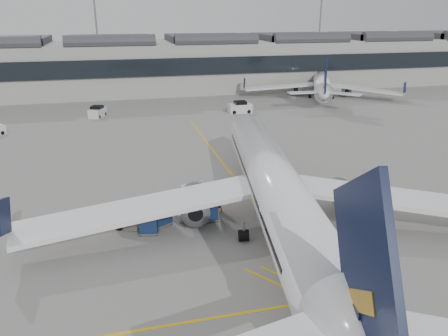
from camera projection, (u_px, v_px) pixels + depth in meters
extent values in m
plane|color=gray|center=(155.00, 243.00, 34.75)|extent=(220.00, 220.00, 0.00)
cube|color=#9E9E99|center=(122.00, 68.00, 98.61)|extent=(200.00, 20.00, 11.00)
cube|color=black|center=(123.00, 68.00, 88.97)|extent=(200.00, 0.50, 3.60)
cube|color=#38383D|center=(119.00, 39.00, 96.52)|extent=(200.00, 18.00, 1.40)
cylinder|color=slate|center=(97.00, 33.00, 107.88)|extent=(0.44, 0.44, 25.00)
cylinder|color=slate|center=(320.00, 30.00, 121.74)|extent=(0.44, 0.44, 25.00)
cube|color=gold|center=(240.00, 186.00, 46.18)|extent=(0.25, 60.00, 0.01)
cylinder|color=white|center=(274.00, 184.00, 36.80)|extent=(10.05, 34.71, 4.32)
cone|color=white|center=(245.00, 127.00, 55.14)|extent=(5.03, 5.26, 4.32)
cube|color=white|center=(142.00, 209.00, 34.72)|extent=(19.93, 6.92, 0.40)
cube|color=white|center=(407.00, 200.00, 36.34)|extent=(19.22, 12.74, 0.40)
cylinder|color=slate|center=(195.00, 204.00, 37.46)|extent=(3.07, 4.48, 2.41)
cylinder|color=slate|center=(346.00, 199.00, 38.45)|extent=(3.07, 4.48, 2.41)
cube|color=black|center=(367.00, 278.00, 17.44)|extent=(1.81, 8.68, 9.62)
cylinder|color=black|center=(251.00, 168.00, 50.30)|extent=(0.44, 0.78, 0.74)
cylinder|color=black|center=(244.00, 235.00, 34.95)|extent=(0.95, 1.04, 0.92)
cylinder|color=black|center=(314.00, 233.00, 35.38)|extent=(0.95, 1.04, 0.92)
cylinder|color=white|center=(322.00, 83.00, 94.14)|extent=(14.69, 26.72, 3.48)
cone|color=white|center=(320.00, 73.00, 108.72)|extent=(4.70, 4.81, 3.48)
cone|color=white|center=(324.00, 94.00, 79.09)|extent=(5.01, 5.49, 3.48)
cube|color=white|center=(280.00, 87.00, 94.61)|extent=(16.02, 5.09, 0.32)
cube|color=white|center=(364.00, 89.00, 91.65)|extent=(13.86, 13.09, 0.32)
cylinder|color=slate|center=(296.00, 89.00, 95.97)|extent=(3.15, 3.84, 1.94)
cylinder|color=slate|center=(346.00, 90.00, 94.16)|extent=(3.15, 3.84, 1.94)
cube|color=black|center=(325.00, 79.00, 78.73)|extent=(3.17, 6.53, 7.75)
cylinder|color=black|center=(319.00, 87.00, 104.88)|extent=(0.48, 0.65, 0.59)
cylinder|color=black|center=(310.00, 96.00, 93.24)|extent=(0.90, 0.94, 0.74)
cylinder|color=black|center=(332.00, 97.00, 92.46)|extent=(0.90, 0.94, 0.74)
cube|color=beige|center=(194.00, 212.00, 39.27)|extent=(3.69, 2.25, 0.64)
cube|color=black|center=(202.00, 203.00, 39.46)|extent=(3.23, 1.80, 1.34)
cube|color=beige|center=(183.00, 208.00, 38.59)|extent=(1.11, 1.36, 0.82)
cylinder|color=black|center=(184.00, 220.00, 38.20)|extent=(0.43, 0.27, 0.40)
cylinder|color=black|center=(178.00, 214.00, 39.23)|extent=(0.43, 0.27, 0.40)
cylinder|color=black|center=(209.00, 213.00, 39.39)|extent=(0.43, 0.27, 0.40)
cylinder|color=black|center=(203.00, 208.00, 40.43)|extent=(0.43, 0.27, 0.40)
cube|color=gray|center=(191.00, 201.00, 41.94)|extent=(2.11, 1.95, 0.12)
cube|color=#14254E|center=(191.00, 194.00, 41.68)|extent=(1.95, 1.85, 1.44)
cube|color=silver|center=(191.00, 186.00, 41.42)|extent=(2.02, 1.91, 0.10)
cylinder|color=black|center=(188.00, 206.00, 41.16)|extent=(0.24, 0.18, 0.22)
cylinder|color=black|center=(182.00, 202.00, 41.97)|extent=(0.24, 0.18, 0.22)
cylinder|color=black|center=(200.00, 202.00, 41.96)|extent=(0.24, 0.18, 0.22)
cylinder|color=black|center=(194.00, 198.00, 42.78)|extent=(0.24, 0.18, 0.22)
cube|color=gray|center=(208.00, 218.00, 38.48)|extent=(1.79, 1.50, 0.12)
cube|color=#14254E|center=(208.00, 210.00, 38.21)|extent=(1.64, 1.44, 1.48)
cube|color=silver|center=(207.00, 202.00, 37.95)|extent=(1.69, 1.49, 0.10)
cylinder|color=black|center=(201.00, 223.00, 37.81)|extent=(0.23, 0.11, 0.22)
cylinder|color=black|center=(198.00, 217.00, 38.82)|extent=(0.23, 0.11, 0.22)
cylinder|color=black|center=(217.00, 221.00, 38.19)|extent=(0.23, 0.11, 0.22)
cylinder|color=black|center=(214.00, 215.00, 39.21)|extent=(0.23, 0.11, 0.22)
cube|color=gray|center=(149.00, 231.00, 36.25)|extent=(1.82, 1.60, 0.11)
cube|color=#14254E|center=(149.00, 223.00, 35.99)|extent=(1.68, 1.53, 1.36)
cube|color=silver|center=(148.00, 215.00, 35.75)|extent=(1.73, 1.59, 0.09)
cylinder|color=black|center=(141.00, 235.00, 35.75)|extent=(0.22, 0.13, 0.21)
cylinder|color=black|center=(142.00, 229.00, 36.72)|extent=(0.22, 0.13, 0.21)
cylinder|color=black|center=(157.00, 235.00, 35.81)|extent=(0.22, 0.13, 0.21)
cylinder|color=black|center=(158.00, 229.00, 36.78)|extent=(0.22, 0.13, 0.21)
cube|color=gray|center=(159.00, 223.00, 37.58)|extent=(2.47, 2.32, 0.14)
cube|color=#14254E|center=(159.00, 213.00, 37.27)|extent=(2.29, 2.19, 1.66)
cube|color=silver|center=(158.00, 204.00, 36.98)|extent=(2.37, 2.27, 0.11)
cylinder|color=black|center=(156.00, 229.00, 36.67)|extent=(0.28, 0.22, 0.25)
cylinder|color=black|center=(147.00, 224.00, 37.55)|extent=(0.28, 0.22, 0.25)
cylinder|color=black|center=(171.00, 223.00, 37.67)|extent=(0.28, 0.22, 0.25)
cylinder|color=black|center=(163.00, 218.00, 38.56)|extent=(0.28, 0.22, 0.25)
imported|color=#E05A0B|center=(208.00, 204.00, 39.59)|extent=(0.76, 0.65, 1.77)
imported|color=#EC4F0C|center=(217.00, 202.00, 39.94)|extent=(1.08, 0.94, 1.90)
cube|color=#535448|center=(134.00, 221.00, 37.07)|extent=(3.27, 2.71, 1.13)
cube|color=#535448|center=(134.00, 213.00, 36.84)|extent=(1.79, 1.79, 0.56)
cylinder|color=black|center=(120.00, 227.00, 36.66)|extent=(0.69, 0.52, 0.63)
cylinder|color=black|center=(127.00, 219.00, 38.02)|extent=(0.69, 0.52, 0.63)
cylinder|color=black|center=(143.00, 229.00, 36.32)|extent=(0.69, 0.52, 0.63)
cylinder|color=black|center=(149.00, 221.00, 37.68)|extent=(0.69, 0.52, 0.63)
cone|color=#F24C0A|center=(242.00, 158.00, 54.23)|extent=(0.33, 0.33, 0.46)
cone|color=#F24C0A|center=(284.00, 185.00, 45.80)|extent=(0.34, 0.34, 0.48)
cylinder|color=black|center=(2.00, 133.00, 65.29)|extent=(0.60, 0.49, 0.58)
cube|color=silver|center=(97.00, 113.00, 76.28)|extent=(3.21, 4.25, 1.48)
cube|color=black|center=(97.00, 108.00, 75.97)|extent=(2.39, 2.45, 0.63)
cylinder|color=black|center=(99.00, 117.00, 75.12)|extent=(0.46, 0.68, 0.63)
cylinder|color=black|center=(90.00, 117.00, 75.35)|extent=(0.46, 0.68, 0.63)
cylinder|color=black|center=(105.00, 114.00, 77.49)|extent=(0.46, 0.68, 0.63)
cylinder|color=black|center=(96.00, 113.00, 77.71)|extent=(0.46, 0.68, 0.63)
cube|color=silver|center=(240.00, 108.00, 79.41)|extent=(4.15, 2.09, 1.61)
cube|color=black|center=(240.00, 103.00, 79.08)|extent=(2.08, 1.96, 0.69)
cylinder|color=black|center=(234.00, 112.00, 78.40)|extent=(0.69, 0.26, 0.69)
cylinder|color=black|center=(231.00, 110.00, 80.08)|extent=(0.69, 0.26, 0.69)
cylinder|color=black|center=(249.00, 111.00, 79.05)|extent=(0.69, 0.26, 0.69)
cylinder|color=black|center=(246.00, 109.00, 80.72)|extent=(0.69, 0.26, 0.69)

